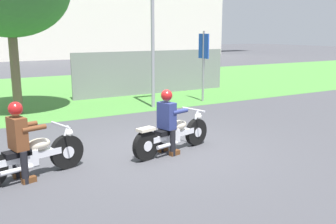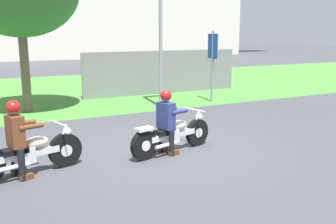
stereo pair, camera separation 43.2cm
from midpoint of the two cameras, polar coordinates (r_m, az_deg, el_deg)
name	(u,v)px [view 1 (the left image)]	position (r m, az deg, el deg)	size (l,w,h in m)	color
ground	(164,150)	(8.36, -2.08, -5.78)	(120.00, 120.00, 0.00)	#424247
grass_verge	(54,91)	(17.51, -17.54, 3.01)	(60.00, 12.00, 0.01)	#478438
motorcycle_lead	(173,135)	(8.13, -0.77, -3.49)	(2.10, 0.81, 0.86)	black
rider_lead	(167,117)	(7.91, -1.67, -0.74)	(0.62, 0.55, 1.39)	black
motorcycle_follow	(30,157)	(7.19, -21.73, -6.31)	(2.07, 0.80, 0.88)	black
rider_follow	(19,135)	(7.02, -23.26, -3.25)	(0.62, 0.55, 1.41)	black
streetlight_pole	(156,9)	(12.97, -2.84, 15.26)	(0.96, 0.20, 5.22)	gray
sign_banner	(204,55)	(14.14, 4.50, 8.55)	(0.08, 0.60, 2.60)	gray
fence_segment	(154,72)	(16.01, -2.95, 6.00)	(7.00, 0.06, 1.80)	slate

